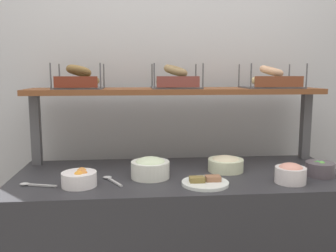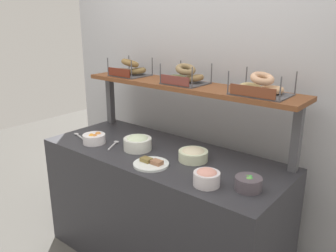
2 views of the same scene
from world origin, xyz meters
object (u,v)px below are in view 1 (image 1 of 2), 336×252
object	(u,v)px
bowl_potato_salad	(226,164)
bagel_basket_poppy	(176,80)
bowl_fruit_salad	(79,178)
serving_spoon_by_edge	(33,185)
bowl_scallion_spread	(150,168)
serving_spoon_near_plate	(111,179)
bagel_basket_cinnamon_raisin	(79,80)
bowl_veggie_mix	(320,169)
serving_plate_white	(205,182)
bagel_basket_plain	(271,80)
bowl_lox_spread	(290,173)

from	to	relation	value
bowl_potato_salad	bagel_basket_poppy	size ratio (longest dim) A/B	0.68
bowl_fruit_salad	serving_spoon_by_edge	bearing A→B (deg)	174.76
bowl_scallion_spread	serving_spoon_near_plate	size ratio (longest dim) A/B	1.19
bowl_fruit_salad	serving_spoon_near_plate	size ratio (longest dim) A/B	1.00
serving_spoon_by_edge	bagel_basket_poppy	distance (m)	0.94
bowl_scallion_spread	bagel_basket_cinnamon_raisin	xyz separation A→B (m)	(-0.38, 0.33, 0.43)
bowl_veggie_mix	serving_spoon_by_edge	world-z (taller)	bowl_veggie_mix
bowl_scallion_spread	serving_spoon_by_edge	size ratio (longest dim) A/B	1.08
bowl_fruit_salad	serving_plate_white	size ratio (longest dim) A/B	0.73
serving_plate_white	serving_spoon_by_edge	xyz separation A→B (m)	(-0.80, 0.06, -0.00)
bowl_veggie_mix	bagel_basket_plain	size ratio (longest dim) A/B	0.43
bowl_potato_salad	bagel_basket_cinnamon_raisin	xyz separation A→B (m)	(-0.79, 0.24, 0.44)
bowl_veggie_mix	bagel_basket_cinnamon_raisin	size ratio (longest dim) A/B	0.52
bowl_scallion_spread	bagel_basket_poppy	bearing A→B (deg)	62.58
bowl_potato_salad	bagel_basket_plain	distance (m)	0.58
bowl_lox_spread	serving_plate_white	size ratio (longest dim) A/B	0.66
serving_spoon_by_edge	bagel_basket_plain	world-z (taller)	bagel_basket_plain
bagel_basket_plain	bowl_potato_salad	bearing A→B (deg)	-144.72
serving_spoon_near_plate	bagel_basket_cinnamon_raisin	world-z (taller)	bagel_basket_cinnamon_raisin
bowl_lox_spread	bagel_basket_plain	world-z (taller)	bagel_basket_plain
bowl_lox_spread	bagel_basket_plain	distance (m)	0.63
serving_spoon_near_plate	bagel_basket_poppy	xyz separation A→B (m)	(0.36, 0.35, 0.47)
bowl_potato_salad	bagel_basket_cinnamon_raisin	world-z (taller)	bagel_basket_cinnamon_raisin
bowl_potato_salad	bagel_basket_cinnamon_raisin	size ratio (longest dim) A/B	0.69
bowl_scallion_spread	bowl_fruit_salad	bearing A→B (deg)	-162.35
bowl_scallion_spread	bagel_basket_poppy	distance (m)	0.56
bowl_lox_spread	bowl_fruit_salad	xyz separation A→B (m)	(-0.99, 0.04, -0.01)
bowl_veggie_mix	serving_spoon_near_plate	distance (m)	1.05
bowl_potato_salad	serving_plate_white	bearing A→B (deg)	-124.43
serving_spoon_near_plate	serving_spoon_by_edge	distance (m)	0.36
serving_spoon_by_edge	bagel_basket_poppy	xyz separation A→B (m)	(0.71, 0.40, 0.47)
bowl_lox_spread	bowl_veggie_mix	distance (m)	0.22
bowl_scallion_spread	serving_spoon_by_edge	distance (m)	0.56
bowl_veggie_mix	bagel_basket_poppy	size ratio (longest dim) A/B	0.52
bowl_veggie_mix	serving_spoon_near_plate	world-z (taller)	bowl_veggie_mix
serving_spoon_by_edge	bowl_scallion_spread	bearing A→B (deg)	8.87
bowl_scallion_spread	bowl_potato_salad	size ratio (longest dim) A/B	1.02
bowl_potato_salad	bowl_veggie_mix	world-z (taller)	bowl_potato_salad
bowl_fruit_salad	bagel_basket_plain	size ratio (longest dim) A/B	0.49
bowl_fruit_salad	bowl_scallion_spread	xyz separation A→B (m)	(0.33, 0.11, 0.02)
bowl_fruit_salad	bagel_basket_poppy	xyz separation A→B (m)	(0.50, 0.42, 0.44)
serving_plate_white	bagel_basket_cinnamon_raisin	world-z (taller)	bagel_basket_cinnamon_raisin
bagel_basket_poppy	bowl_lox_spread	bearing A→B (deg)	-43.38
bowl_fruit_salad	bagel_basket_plain	xyz separation A→B (m)	(1.05, 0.41, 0.44)
bowl_lox_spread	bowl_fruit_salad	size ratio (longest dim) A/B	0.90
bowl_lox_spread	serving_spoon_by_edge	distance (m)	1.21
bagel_basket_cinnamon_raisin	bagel_basket_poppy	world-z (taller)	same
serving_plate_white	bagel_basket_plain	bearing A→B (deg)	43.67
bagel_basket_cinnamon_raisin	bagel_basket_plain	size ratio (longest dim) A/B	0.83
bowl_veggie_mix	serving_spoon_near_plate	size ratio (longest dim) A/B	0.88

